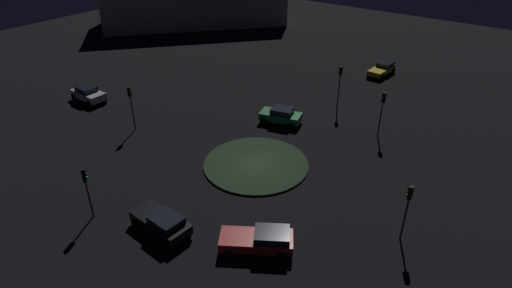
# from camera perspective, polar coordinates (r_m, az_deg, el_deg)

# --- Properties ---
(ground_plane) EXTENTS (112.87, 112.87, 0.00)m
(ground_plane) POSITION_cam_1_polar(r_m,az_deg,el_deg) (34.24, 0.00, -2.82)
(ground_plane) COLOR black
(roundabout_island) EXTENTS (8.46, 8.46, 0.16)m
(roundabout_island) POSITION_cam_1_polar(r_m,az_deg,el_deg) (34.20, 0.00, -2.71)
(roundabout_island) COLOR #263823
(roundabout_island) RESTS_ON ground_plane
(car_yellow) EXTENTS (4.31, 2.20, 1.38)m
(car_yellow) POSITION_cam_1_polar(r_m,az_deg,el_deg) (54.16, 16.62, 9.68)
(car_yellow) COLOR gold
(car_yellow) RESTS_ON ground_plane
(car_red) EXTENTS (3.89, 4.71, 1.40)m
(car_red) POSITION_cam_1_polar(r_m,az_deg,el_deg) (26.38, 0.51, -12.70)
(car_red) COLOR red
(car_red) RESTS_ON ground_plane
(car_silver) EXTENTS (2.11, 3.95, 1.60)m
(car_silver) POSITION_cam_1_polar(r_m,az_deg,el_deg) (48.12, -21.63, 6.32)
(car_silver) COLOR silver
(car_silver) RESTS_ON ground_plane
(car_black) EXTENTS (2.25, 4.31, 1.43)m
(car_black) POSITION_cam_1_polar(r_m,az_deg,el_deg) (28.17, -12.55, -10.21)
(car_black) COLOR black
(car_black) RESTS_ON ground_plane
(car_green) EXTENTS (2.81, 4.18, 1.55)m
(car_green) POSITION_cam_1_polar(r_m,az_deg,el_deg) (40.30, 3.36, 3.88)
(car_green) COLOR #1E7238
(car_green) RESTS_ON ground_plane
(traffic_light_northwest) EXTENTS (0.40, 0.37, 4.19)m
(traffic_light_northwest) POSITION_cam_1_polar(r_m,az_deg,el_deg) (38.64, 16.58, 4.98)
(traffic_light_northwest) COLOR #2D2D2D
(traffic_light_northwest) RESTS_ON ground_plane
(traffic_light_west) EXTENTS (0.36, 0.31, 4.49)m
(traffic_light_west) POSITION_cam_1_polar(r_m,az_deg,el_deg) (42.90, 11.18, 8.51)
(traffic_light_west) COLOR #2D2D2D
(traffic_light_west) RESTS_ON ground_plane
(traffic_light_southeast) EXTENTS (0.39, 0.36, 3.83)m
(traffic_light_southeast) POSITION_cam_1_polar(r_m,az_deg,el_deg) (29.59, -21.87, -4.89)
(traffic_light_southeast) COLOR #2D2D2D
(traffic_light_southeast) RESTS_ON ground_plane
(traffic_light_south) EXTENTS (0.33, 0.37, 4.24)m
(traffic_light_south) POSITION_cam_1_polar(r_m,az_deg,el_deg) (39.70, -16.44, 5.74)
(traffic_light_south) COLOR #2D2D2D
(traffic_light_south) RESTS_ON ground_plane
(traffic_light_north) EXTENTS (0.32, 0.37, 4.06)m
(traffic_light_north) POSITION_cam_1_polar(r_m,az_deg,el_deg) (27.21, 19.72, -7.37)
(traffic_light_north) COLOR #2D2D2D
(traffic_light_north) RESTS_ON ground_plane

